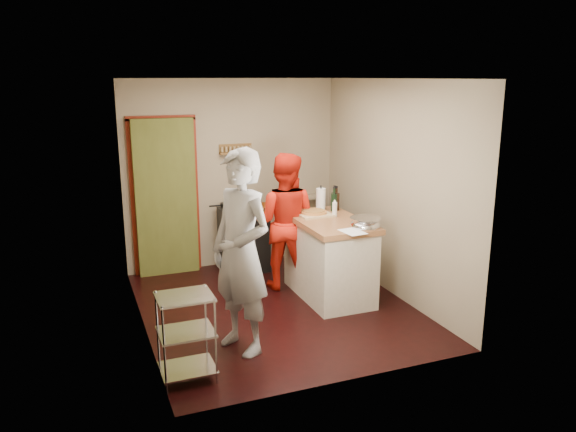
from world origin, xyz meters
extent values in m
plane|color=black|center=(0.00, 0.00, 0.00)|extent=(3.50, 3.50, 0.00)
cube|color=gray|center=(0.00, 1.75, 1.30)|extent=(3.00, 0.04, 2.60)
cube|color=#565B23|center=(-0.95, 1.80, 1.05)|extent=(0.80, 0.40, 2.10)
cube|color=maroon|center=(-1.37, 1.73, 1.05)|extent=(0.06, 0.06, 2.10)
cube|color=maroon|center=(-0.53, 1.73, 1.05)|extent=(0.06, 0.06, 2.10)
cube|color=maroon|center=(-0.95, 1.73, 2.10)|extent=(0.90, 0.06, 0.06)
cube|color=brown|center=(0.05, 1.70, 1.60)|extent=(0.46, 0.09, 0.03)
cube|color=brown|center=(0.05, 1.74, 1.66)|extent=(0.46, 0.02, 0.12)
cube|color=olive|center=(0.05, 1.70, 1.66)|extent=(0.42, 0.04, 0.07)
cube|color=gray|center=(0.95, 1.65, 0.90)|extent=(0.80, 0.18, 0.04)
cube|color=black|center=(0.75, 1.65, 1.02)|extent=(0.10, 0.14, 0.22)
cube|color=gray|center=(-1.50, 0.00, 1.30)|extent=(0.04, 3.50, 2.60)
cube|color=gray|center=(1.50, 0.00, 1.30)|extent=(0.04, 3.50, 2.60)
cube|color=white|center=(0.00, 0.00, 2.61)|extent=(3.00, 3.50, 0.02)
cube|color=black|center=(0.05, 1.43, 0.40)|extent=(0.60, 0.55, 0.80)
cube|color=black|center=(0.05, 1.43, 0.83)|extent=(0.60, 0.55, 0.06)
cube|color=brown|center=(0.05, 1.15, 0.92)|extent=(0.60, 0.15, 0.17)
cylinder|color=black|center=(-0.10, 1.56, 0.91)|extent=(0.26, 0.26, 0.05)
cylinder|color=silver|center=(-1.50, -1.38, 0.40)|extent=(0.02, 0.02, 0.80)
cylinder|color=silver|center=(-1.06, -1.38, 0.40)|extent=(0.02, 0.02, 0.80)
cylinder|color=silver|center=(-1.50, -1.02, 0.40)|extent=(0.02, 0.02, 0.80)
cylinder|color=silver|center=(-1.06, -1.02, 0.40)|extent=(0.02, 0.02, 0.80)
cube|color=silver|center=(-1.28, -1.20, 0.10)|extent=(0.48, 0.40, 0.02)
cube|color=silver|center=(-1.28, -1.20, 0.45)|extent=(0.48, 0.40, 0.02)
cube|color=silver|center=(-1.28, -1.20, 0.78)|extent=(0.48, 0.40, 0.02)
cube|color=beige|center=(0.73, 0.10, 0.45)|extent=(0.70, 1.22, 0.91)
cube|color=brown|center=(0.73, 0.10, 0.94)|extent=(0.76, 1.29, 0.06)
cube|color=beige|center=(0.64, 0.38, 0.98)|extent=(0.40, 0.40, 0.02)
cylinder|color=gold|center=(0.64, 0.38, 1.01)|extent=(0.32, 0.32, 0.02)
ellipsoid|color=silver|center=(0.94, -0.36, 1.02)|extent=(0.35, 0.35, 0.11)
cylinder|color=white|center=(0.82, 0.58, 1.11)|extent=(0.12, 0.12, 0.28)
cylinder|color=silver|center=(0.85, 0.23, 1.05)|extent=(0.06, 0.06, 0.17)
cube|color=white|center=(0.72, -0.49, 0.97)|extent=(0.24, 0.32, 0.00)
cylinder|color=black|center=(0.99, 0.54, 1.12)|extent=(0.08, 0.08, 0.31)
cylinder|color=black|center=(1.00, 0.50, 1.12)|extent=(0.08, 0.08, 0.31)
cylinder|color=black|center=(0.96, 0.48, 1.12)|extent=(0.08, 0.08, 0.31)
imported|color=#ADAEB2|center=(-0.65, -0.83, 1.00)|extent=(0.74, 0.86, 1.99)
imported|color=red|center=(0.34, 0.60, 0.86)|extent=(1.06, 1.00, 1.72)
camera|label=1|loc=(-2.09, -5.73, 2.62)|focal=35.00mm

